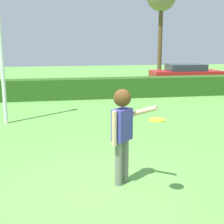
# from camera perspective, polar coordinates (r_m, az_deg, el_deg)

# --- Properties ---
(ground_plane) EXTENTS (60.00, 60.00, 0.00)m
(ground_plane) POSITION_cam_1_polar(r_m,az_deg,el_deg) (6.02, -2.05, -13.32)
(ground_plane) COLOR #5B9942
(person) EXTENTS (0.82, 0.51, 1.78)m
(person) POSITION_cam_1_polar(r_m,az_deg,el_deg) (5.88, 1.84, -2.37)
(person) COLOR slate
(person) RESTS_ON ground
(frisbee) EXTENTS (0.26, 0.27, 0.03)m
(frisbee) POSITION_cam_1_polar(r_m,az_deg,el_deg) (5.24, 7.87, -1.37)
(frisbee) COLOR yellow
(hedge_row) EXTENTS (22.86, 0.90, 0.92)m
(hedge_row) POSITION_cam_1_polar(r_m,az_deg,el_deg) (15.15, -7.38, 4.04)
(hedge_row) COLOR #285419
(hedge_row) RESTS_ON ground
(parked_car_red) EXTENTS (4.25, 1.91, 1.25)m
(parked_car_red) POSITION_cam_1_polar(r_m,az_deg,el_deg) (20.55, 12.71, 6.62)
(parked_car_red) COLOR #B21E1E
(parked_car_red) RESTS_ON ground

